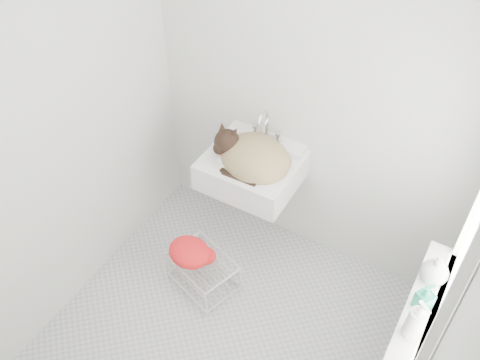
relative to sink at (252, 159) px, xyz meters
The scene contains 15 objects.
floor 1.16m from the sink, 69.84° to the right, with size 2.20×2.00×0.02m, color #BDBDBD.
back_wall 0.55m from the sink, 43.74° to the left, with size 2.20×0.02×2.50m, color silver.
right_wall 1.61m from the sink, 28.35° to the right, with size 0.02×2.00×2.50m, color silver.
left_wall 1.18m from the sink, 138.22° to the right, with size 0.02×2.00×2.50m, color silver.
window_glass 1.54m from the sink, 21.70° to the right, with size 0.01×0.80×1.00m, color white.
window_frame 1.53m from the sink, 21.92° to the right, with size 0.04×0.90×1.10m, color white.
windowsill 1.39m from the sink, 22.85° to the right, with size 0.16×0.88×0.04m, color white.
sink is the anchor object (origin of this frame).
faucet 0.23m from the sink, 90.00° to the left, with size 0.22×0.16×0.22m, color silver, non-canonical shape.
cat 0.05m from the sink, 59.22° to the right, with size 0.55×0.49×0.31m.
wire_rack 0.86m from the sink, 101.69° to the right, with size 0.44×0.31×0.26m, color silver.
towel 0.78m from the sink, 109.62° to the right, with size 0.31×0.22×0.13m, color #FF1619.
bottle_a 1.47m from the sink, 29.78° to the right, with size 0.08×0.08×0.22m, color silver.
bottle_b 1.39m from the sink, 23.61° to the right, with size 0.07×0.08×0.17m, color #1C7D63.
bottle_c 1.32m from the sink, 15.99° to the right, with size 0.14×0.14×0.18m, color silver.
Camera 1 is at (0.95, -1.52, 3.10)m, focal length 39.19 mm.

